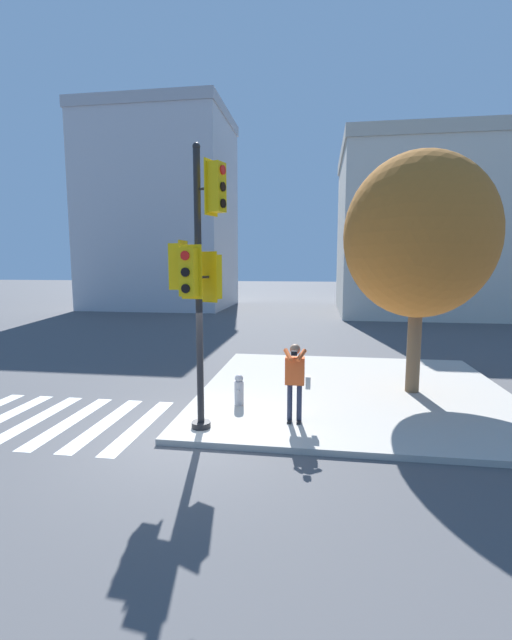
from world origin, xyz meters
TOP-DOWN VIEW (x-y plane):
  - ground_plane at (0.00, 0.00)m, footprint 160.00×160.00m
  - sidewalk_corner at (3.50, 3.50)m, footprint 8.00×8.00m
  - crosswalk_stripes at (-3.25, 0.43)m, footprint 4.47×3.16m
  - traffic_signal_pole at (0.22, 0.19)m, footprint 1.19×1.18m
  - person_photographer at (2.09, 0.81)m, footprint 0.58×0.54m
  - street_tree at (5.00, 3.47)m, footprint 3.75×3.75m
  - fire_hydrant at (0.71, 1.74)m, footprint 0.22×0.28m
  - building_left at (-10.11, 25.61)m, footprint 10.99×8.87m
  - building_right at (12.85, 24.18)m, footprint 17.94×11.28m

SIDE VIEW (x-z plane):
  - ground_plane at x=0.00m, z-range 0.00..0.00m
  - crosswalk_stripes at x=-3.25m, z-range 0.00..0.01m
  - sidewalk_corner at x=3.50m, z-range 0.00..0.13m
  - fire_hydrant at x=0.71m, z-range 0.12..0.86m
  - person_photographer at x=2.09m, z-range 0.29..1.97m
  - traffic_signal_pole at x=0.22m, z-range 0.58..6.18m
  - street_tree at x=5.00m, z-range 1.10..7.19m
  - building_right at x=12.85m, z-range 0.01..11.62m
  - building_left at x=-10.11m, z-range 0.02..15.18m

